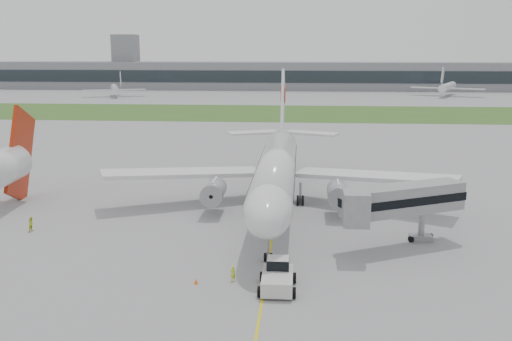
# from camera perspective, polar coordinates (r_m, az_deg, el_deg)

# --- Properties ---
(ground) EXTENTS (600.00, 600.00, 0.00)m
(ground) POSITION_cam_1_polar(r_m,az_deg,el_deg) (72.96, 1.90, -4.81)
(ground) COLOR #98979A
(ground) RESTS_ON ground
(apron_markings) EXTENTS (70.00, 70.00, 0.04)m
(apron_markings) POSITION_cam_1_polar(r_m,az_deg,el_deg) (68.20, 1.71, -6.03)
(apron_markings) COLOR yellow
(apron_markings) RESTS_ON ground
(grass_strip) EXTENTS (600.00, 50.00, 0.02)m
(grass_strip) POSITION_cam_1_polar(r_m,az_deg,el_deg) (190.92, 3.57, 5.77)
(grass_strip) COLOR #3A5921
(grass_strip) RESTS_ON ground
(terminal_building) EXTENTS (320.00, 22.30, 14.00)m
(terminal_building) POSITION_cam_1_polar(r_m,az_deg,el_deg) (299.93, 3.97, 9.44)
(terminal_building) COLOR gray
(terminal_building) RESTS_ON ground
(control_tower) EXTENTS (12.00, 12.00, 56.00)m
(control_tower) POSITION_cam_1_polar(r_m,az_deg,el_deg) (316.45, -12.74, 8.04)
(control_tower) COLOR gray
(control_tower) RESTS_ON ground
(airliner) EXTENTS (48.13, 53.95, 17.88)m
(airliner) POSITION_cam_1_polar(r_m,az_deg,el_deg) (76.27, 2.10, 0.33)
(airliner) COLOR silver
(airliner) RESTS_ON ground
(pushback_tug) EXTENTS (3.36, 4.95, 2.53)m
(pushback_tug) POSITION_cam_1_polar(r_m,az_deg,el_deg) (52.29, 2.17, -10.50)
(pushback_tug) COLOR silver
(pushback_tug) RESTS_ON ground
(jet_bridge) EXTENTS (14.34, 10.31, 7.03)m
(jet_bridge) POSITION_cam_1_polar(r_m,az_deg,el_deg) (63.02, 13.92, -3.00)
(jet_bridge) COLOR #949496
(jet_bridge) RESTS_ON ground
(safety_cone_left) EXTENTS (0.39, 0.39, 0.54)m
(safety_cone_left) POSITION_cam_1_polar(r_m,az_deg,el_deg) (53.74, -6.03, -10.94)
(safety_cone_left) COLOR orange
(safety_cone_left) RESTS_ON ground
(safety_cone_right) EXTENTS (0.40, 0.40, 0.55)m
(safety_cone_right) POSITION_cam_1_polar(r_m,az_deg,el_deg) (51.26, 2.16, -12.06)
(safety_cone_right) COLOR orange
(safety_cone_right) RESTS_ON ground
(ground_crew_near) EXTENTS (0.66, 0.62, 1.52)m
(ground_crew_near) POSITION_cam_1_polar(r_m,az_deg,el_deg) (53.88, -2.33, -10.26)
(ground_crew_near) COLOR #CCE225
(ground_crew_near) RESTS_ON ground
(ground_crew_far) EXTENTS (0.82, 0.97, 1.75)m
(ground_crew_far) POSITION_cam_1_polar(r_m,az_deg,el_deg) (72.78, -21.52, -5.00)
(ground_crew_far) COLOR #C9D623
(ground_crew_far) RESTS_ON ground
(neighbor_aircraft) EXTENTS (5.45, 17.41, 14.19)m
(neighbor_aircraft) POSITION_cam_1_polar(r_m,az_deg,el_deg) (83.78, -24.11, 0.32)
(neighbor_aircraft) COLOR #A12109
(neighbor_aircraft) RESTS_ON ground
(distant_aircraft_left) EXTENTS (33.37, 31.49, 10.27)m
(distant_aircraft_left) POSITION_cam_1_polar(r_m,az_deg,el_deg) (262.26, -13.91, 7.18)
(distant_aircraft_left) COLOR silver
(distant_aircraft_left) RESTS_ON ground
(distant_aircraft_right) EXTENTS (40.08, 38.10, 12.12)m
(distant_aircraft_right) POSITION_cam_1_polar(r_m,az_deg,el_deg) (270.89, 18.55, 7.06)
(distant_aircraft_right) COLOR silver
(distant_aircraft_right) RESTS_ON ground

